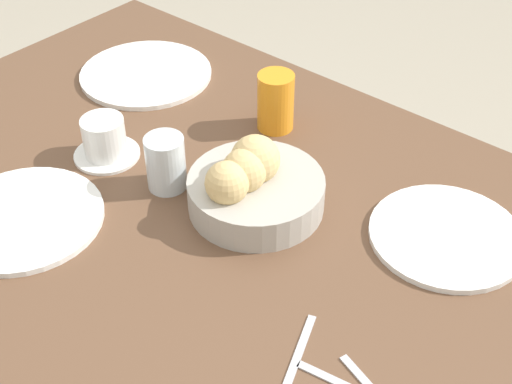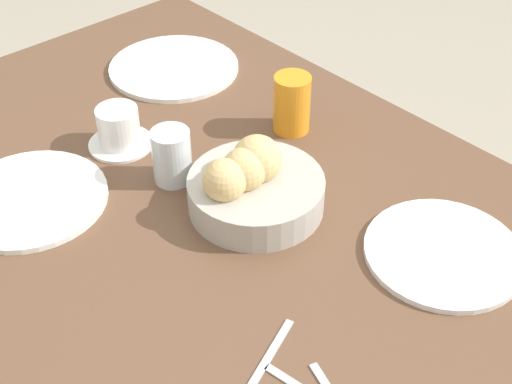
% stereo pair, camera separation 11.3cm
% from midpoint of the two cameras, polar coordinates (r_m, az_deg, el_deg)
% --- Properties ---
extents(dining_table, '(1.34, 0.91, 0.76)m').
position_cam_midpoint_polar(dining_table, '(1.22, -6.50, -4.84)').
color(dining_table, brown).
rests_on(dining_table, ground_plane).
extents(bread_basket, '(0.22, 0.22, 0.12)m').
position_cam_midpoint_polar(bread_basket, '(1.12, -3.17, 0.38)').
color(bread_basket, '#B2ADA3').
rests_on(bread_basket, dining_table).
extents(plate_near_left, '(0.24, 0.24, 0.01)m').
position_cam_midpoint_polar(plate_near_left, '(1.11, 12.22, -3.55)').
color(plate_near_left, white).
rests_on(plate_near_left, dining_table).
extents(plate_near_right, '(0.27, 0.27, 0.01)m').
position_cam_midpoint_polar(plate_near_right, '(1.51, -10.96, 9.21)').
color(plate_near_right, white).
rests_on(plate_near_right, dining_table).
extents(plate_far_center, '(0.25, 0.25, 0.01)m').
position_cam_midpoint_polar(plate_far_center, '(1.20, -20.73, -2.09)').
color(plate_far_center, white).
rests_on(plate_far_center, dining_table).
extents(juice_glass, '(0.07, 0.07, 0.11)m').
position_cam_midpoint_polar(juice_glass, '(1.30, -0.92, 7.15)').
color(juice_glass, orange).
rests_on(juice_glass, dining_table).
extents(water_tumbler, '(0.07, 0.07, 0.09)m').
position_cam_midpoint_polar(water_tumbler, '(1.18, -9.98, 2.21)').
color(water_tumbler, silver).
rests_on(water_tumbler, dining_table).
extents(coffee_cup, '(0.12, 0.12, 0.08)m').
position_cam_midpoint_polar(coffee_cup, '(1.27, -14.53, 3.96)').
color(coffee_cup, white).
rests_on(coffee_cup, dining_table).
extents(spoon_coffee, '(0.06, 0.13, 0.00)m').
position_cam_midpoint_polar(spoon_coffee, '(0.94, -0.09, -13.02)').
color(spoon_coffee, '#B7B7BC').
rests_on(spoon_coffee, dining_table).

